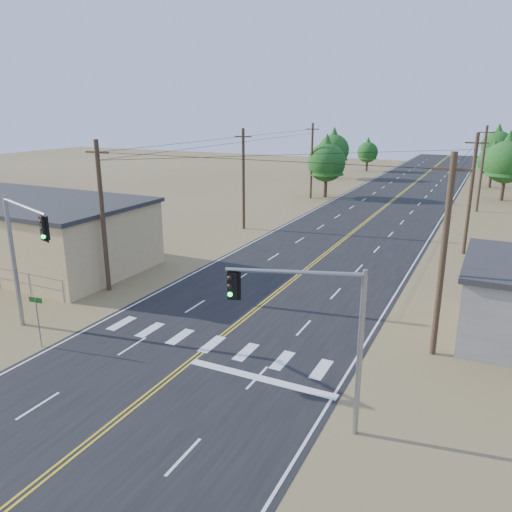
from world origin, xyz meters
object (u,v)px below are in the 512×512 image
Objects in this scene: signal_mast_left at (21,246)px; street_sign at (37,314)px; signal_mast_right at (322,325)px; building_left at (21,232)px.

street_sign is at bearing -7.43° from signal_mast_left.
building_left is at bearing 140.99° from signal_mast_right.
signal_mast_left is (11.51, -9.16, 2.50)m from building_left.
building_left is 7.32× the size of street_sign.
building_left is 2.69× the size of signal_mast_left.
signal_mast_left reaches higher than building_left.
signal_mast_right reaches higher than street_sign.
signal_mast_right is at bearing 16.80° from signal_mast_left.
signal_mast_right is at bearing -6.43° from street_sign.
signal_mast_right is (28.36, -10.46, 1.88)m from building_left.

